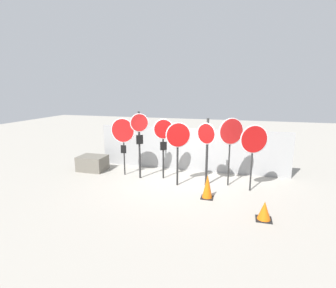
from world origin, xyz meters
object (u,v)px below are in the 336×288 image
(stop_sign_5, at_px, (231,135))
(storage_crate, at_px, (93,163))
(stop_sign_4, at_px, (207,141))
(stop_sign_6, at_px, (254,142))
(stop_sign_3, at_px, (178,140))
(traffic_cone_1, at_px, (264,211))
(stop_sign_2, at_px, (163,136))
(stop_sign_0, at_px, (123,133))
(stop_sign_1, at_px, (139,132))
(traffic_cone_0, at_px, (207,187))

(stop_sign_5, height_order, storage_crate, stop_sign_5)
(stop_sign_4, relative_size, stop_sign_6, 1.07)
(stop_sign_5, relative_size, stop_sign_6, 1.08)
(stop_sign_3, relative_size, stop_sign_5, 0.94)
(stop_sign_6, xyz_separation_m, storage_crate, (-6.29, 0.61, -1.36))
(stop_sign_5, distance_m, traffic_cone_1, 2.92)
(stop_sign_2, xyz_separation_m, stop_sign_3, (0.69, -0.56, -0.02))
(stop_sign_3, relative_size, stop_sign_4, 0.94)
(stop_sign_4, bearing_deg, stop_sign_0, -156.58)
(stop_sign_1, relative_size, stop_sign_5, 1.06)
(stop_sign_1, height_order, storage_crate, stop_sign_1)
(traffic_cone_0, bearing_deg, stop_sign_4, 100.72)
(stop_sign_6, xyz_separation_m, traffic_cone_0, (-1.32, -0.94, -1.29))
(storage_crate, bearing_deg, stop_sign_1, -10.14)
(stop_sign_6, relative_size, traffic_cone_1, 4.37)
(stop_sign_6, bearing_deg, traffic_cone_0, -168.20)
(stop_sign_1, relative_size, traffic_cone_1, 4.97)
(stop_sign_6, bearing_deg, stop_sign_3, 159.90)
(traffic_cone_1, bearing_deg, traffic_cone_0, 148.17)
(stop_sign_3, distance_m, traffic_cone_0, 1.87)
(stop_sign_1, height_order, traffic_cone_0, stop_sign_1)
(stop_sign_2, relative_size, stop_sign_4, 0.96)
(stop_sign_6, bearing_deg, stop_sign_2, 148.91)
(stop_sign_1, bearing_deg, storage_crate, 135.07)
(traffic_cone_0, xyz_separation_m, traffic_cone_1, (1.60, -0.99, -0.12))
(traffic_cone_1, relative_size, storage_crate, 0.46)
(stop_sign_0, height_order, stop_sign_2, stop_sign_2)
(stop_sign_1, distance_m, traffic_cone_1, 5.02)
(stop_sign_6, xyz_separation_m, traffic_cone_1, (0.28, -1.94, -1.42))
(stop_sign_5, xyz_separation_m, traffic_cone_0, (-0.59, -1.25, -1.45))
(stop_sign_1, distance_m, storage_crate, 2.75)
(stop_sign_1, bearing_deg, stop_sign_2, -21.12)
(stop_sign_3, distance_m, stop_sign_6, 2.46)
(stop_sign_2, bearing_deg, stop_sign_6, -34.83)
(stop_sign_0, bearing_deg, stop_sign_3, -16.02)
(stop_sign_5, bearing_deg, traffic_cone_1, -98.82)
(stop_sign_4, height_order, stop_sign_6, stop_sign_4)
(stop_sign_6, height_order, traffic_cone_1, stop_sign_6)
(stop_sign_5, distance_m, traffic_cone_0, 2.00)
(traffic_cone_0, relative_size, storage_crate, 0.69)
(stop_sign_4, bearing_deg, storage_crate, -157.66)
(stop_sign_6, distance_m, traffic_cone_1, 2.42)
(stop_sign_4, relative_size, stop_sign_5, 0.99)
(stop_sign_3, height_order, stop_sign_6, stop_sign_3)
(stop_sign_3, height_order, stop_sign_5, stop_sign_5)
(stop_sign_2, height_order, stop_sign_6, stop_sign_2)
(stop_sign_0, xyz_separation_m, traffic_cone_0, (3.43, -1.33, -1.29))
(stop_sign_0, height_order, stop_sign_5, stop_sign_5)
(stop_sign_0, distance_m, stop_sign_3, 2.36)
(traffic_cone_1, bearing_deg, stop_sign_2, 145.58)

